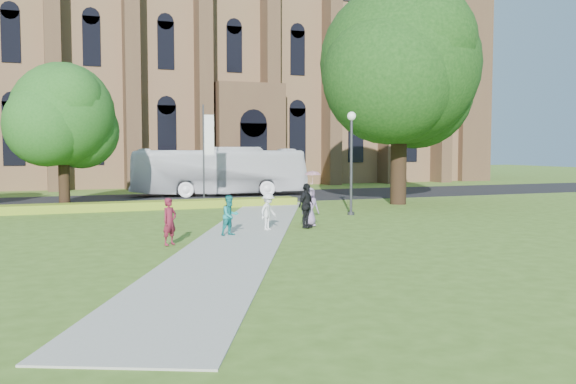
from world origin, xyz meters
name	(u,v)px	position (x,y,z in m)	size (l,w,h in m)	color
ground	(251,240)	(0.00, 0.00, 0.00)	(160.00, 160.00, 0.00)	#43651E
road	(157,199)	(0.00, 20.00, 0.01)	(160.00, 10.00, 0.02)	black
footpath	(243,236)	(0.00, 1.00, 0.02)	(3.20, 30.00, 0.04)	#B2B2A8
flower_hedge	(142,206)	(-2.00, 13.20, 0.23)	(18.00, 1.40, 0.45)	gold
cathedral	(221,51)	(10.00, 39.73, 12.98)	(52.60, 18.25, 28.00)	brown
streetlamp	(351,150)	(7.50, 6.50, 3.30)	(0.44, 0.44, 5.24)	#38383D
large_tree	(400,65)	(13.00, 11.00, 8.37)	(9.60, 9.60, 13.20)	#332114
street_tree_1	(63,115)	(-6.00, 14.50, 5.22)	(5.60, 5.60, 8.05)	#332114
banner_pole_0	(205,148)	(2.11, 15.20, 3.39)	(0.70, 0.10, 6.00)	#38383D
tour_coach	(219,171)	(4.62, 21.41, 1.75)	(2.90, 12.39, 3.45)	white
pedestrian_0	(170,222)	(-3.13, -0.44, 0.86)	(0.60, 0.39, 1.64)	maroon
pedestrian_1	(230,215)	(-0.47, 1.14, 0.81)	(0.75, 0.59, 1.55)	teal
pedestrian_2	(268,212)	(1.45, 2.14, 0.80)	(0.98, 0.56, 1.52)	silver
pedestrian_3	(306,206)	(3.20, 2.25, 0.98)	(1.10, 0.46, 1.89)	black
pedestrian_4	(310,207)	(3.58, 2.77, 0.88)	(0.82, 0.53, 1.68)	gray
parasol	(312,180)	(3.76, 2.87, 2.02)	(0.70, 0.70, 0.61)	#E4A6A1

